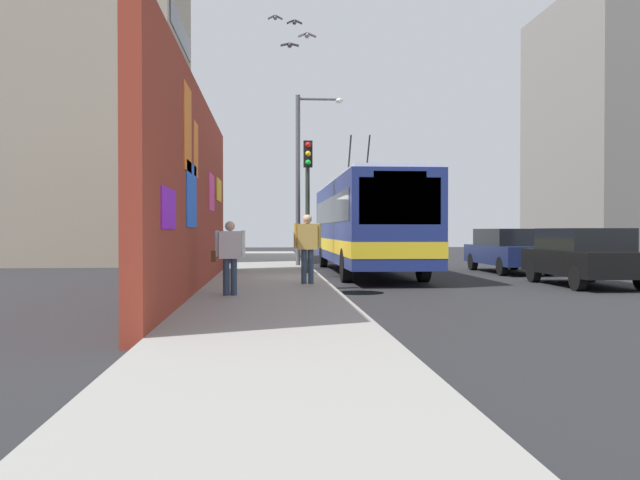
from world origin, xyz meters
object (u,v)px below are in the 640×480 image
city_bus (365,222)px  street_lamp (303,167)px  pedestrian_at_curb (307,243)px  parked_car_navy (508,249)px  parked_car_black (584,256)px  pedestrian_near_wall (229,252)px  traffic_light (308,184)px

city_bus → street_lamp: 4.14m
city_bus → pedestrian_at_curb: (-6.30, 2.41, -0.62)m
pedestrian_at_curb → street_lamp: size_ratio=0.27×
parked_car_navy → street_lamp: (2.86, 7.24, 3.16)m
parked_car_black → pedestrian_at_curb: (-0.52, 7.61, 0.38)m
pedestrian_near_wall → street_lamp: (12.09, -2.19, 2.94)m
pedestrian_near_wall → traffic_light: 7.74m
city_bus → parked_car_black: size_ratio=2.97×
city_bus → parked_car_navy: (0.02, -5.20, -1.00)m
city_bus → pedestrian_at_curb: size_ratio=7.10×
city_bus → pedestrian_at_curb: bearing=159.1°
parked_car_navy → street_lamp: 8.40m
parked_car_navy → pedestrian_at_curb: bearing=129.7°
parked_car_navy → pedestrian_at_curb: pedestrian_at_curb is taller
pedestrian_at_curb → street_lamp: 9.60m
pedestrian_near_wall → street_lamp: size_ratio=0.23×
street_lamp → parked_car_black: bearing=-140.1°
parked_car_navy → pedestrian_at_curb: size_ratio=2.75×
pedestrian_near_wall → traffic_light: size_ratio=0.37×
pedestrian_near_wall → street_lamp: 12.63m
parked_car_black → street_lamp: bearing=39.9°
parked_car_black → pedestrian_at_curb: size_ratio=2.39×
parked_car_navy → street_lamp: size_ratio=0.73×
pedestrian_at_curb → pedestrian_near_wall: bearing=148.0°
city_bus → traffic_light: city_bus is taller
pedestrian_at_curb → pedestrian_near_wall: size_ratio=1.14×
parked_car_navy → pedestrian_near_wall: pedestrian_near_wall is taller
street_lamp → traffic_light: bearing=178.7°
city_bus → pedestrian_near_wall: (-9.21, 4.23, -0.77)m
parked_car_black → traffic_light: traffic_light is taller
pedestrian_near_wall → pedestrian_at_curb: bearing=-32.0°
parked_car_navy → parked_car_black: bearing=-180.0°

